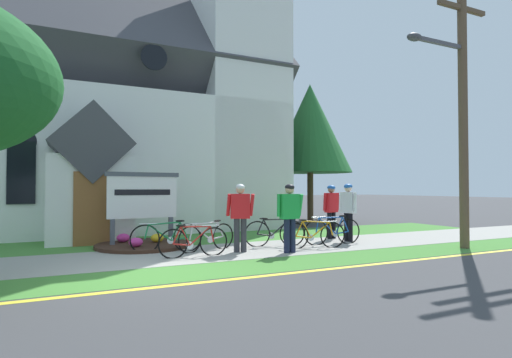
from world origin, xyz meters
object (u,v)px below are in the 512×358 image
Objects in this scene: bicycle_silver at (193,242)px; roadside_conifer at (310,128)px; utility_pole at (460,88)px; bicycle_blue at (207,237)px; cyclist_in_blue_jersey at (348,207)px; bicycle_red at (333,231)px; bicycle_green at (275,233)px; bicycle_black at (167,237)px; bicycle_yellow at (314,235)px; cyclist_in_red_jersey at (240,212)px; cyclist_in_orange_jersey at (290,212)px; church_sign at (143,198)px; cyclist_in_yellow_jersey at (331,207)px.

roadside_conifer is (8.08, 7.35, 4.21)m from bicycle_silver.
bicycle_blue is at bearing 157.99° from utility_pole.
bicycle_blue is 0.96× the size of cyclist_in_blue_jersey.
bicycle_red reaches higher than bicycle_blue.
bicycle_green is 1.96m from bicycle_blue.
bicycle_red is 4.71m from bicycle_black.
bicycle_red is 1.74m from bicycle_green.
bicycle_yellow is at bearing -156.58° from bicycle_red.
bicycle_red is 1.03× the size of cyclist_in_red_jersey.
cyclist_in_red_jersey reaches higher than bicycle_black.
cyclist_in_orange_jersey is 2.90m from cyclist_in_blue_jersey.
church_sign is 1.16× the size of bicycle_black.
cyclist_in_red_jersey reaches higher than bicycle_green.
church_sign is 1.20× the size of bicycle_yellow.
cyclist_in_orange_jersey is (-1.00, -0.40, 0.65)m from bicycle_yellow.
bicycle_red is at bearing -13.46° from bicycle_green.
cyclist_in_red_jersey is at bearing -47.18° from church_sign.
bicycle_green is at bearing -164.68° from cyclist_in_yellow_jersey.
bicycle_red is 0.26× the size of roadside_conifer.
bicycle_yellow is 2.88m from bicycle_blue.
church_sign reaches higher than cyclist_in_red_jersey.
cyclist_in_blue_jersey is at bearing 21.76° from bicycle_yellow.
roadside_conifer is at bearing 29.41° from church_sign.
bicycle_green is 0.98× the size of cyclist_in_orange_jersey.
cyclist_in_orange_jersey is (2.76, -1.46, 0.64)m from bicycle_black.
church_sign is at bearing 157.88° from bicycle_red.
utility_pole reaches higher than cyclist_in_blue_jersey.
cyclist_in_blue_jersey is (4.45, -0.16, 0.68)m from bicycle_blue.
bicycle_blue is (0.60, 0.76, -0.00)m from bicycle_silver.
church_sign is at bearing 108.28° from bicycle_silver.
roadside_conifer is (7.49, 6.59, 4.21)m from bicycle_blue.
bicycle_black reaches higher than bicycle_silver.
bicycle_silver is at bearing 165.43° from utility_pole.
bicycle_black is at bearing 164.36° from bicycle_yellow.
bicycle_yellow is 1.02× the size of bicycle_blue.
cyclist_in_orange_jersey is at bearing -35.28° from bicycle_blue.
utility_pole is (1.91, -2.41, 3.33)m from cyclist_in_blue_jersey.
church_sign is 1.20× the size of cyclist_in_red_jersey.
church_sign is 2.33m from bicycle_blue.
cyclist_in_blue_jersey is (0.80, 0.29, 0.66)m from bicycle_red.
cyclist_in_yellow_jersey is at bearing 55.43° from bicycle_red.
cyclist_in_orange_jersey is 5.85m from utility_pole.
cyclist_in_blue_jersey reaches higher than bicycle_silver.
utility_pole reaches higher than bicycle_green.
bicycle_red is at bearing 23.42° from bicycle_yellow.
cyclist_in_red_jersey is 1.00× the size of cyclist_in_yellow_jersey.
church_sign reaches higher than cyclist_in_yellow_jersey.
bicycle_silver is 0.25× the size of roadside_conifer.
cyclist_in_red_jersey is at bearing -173.18° from cyclist_in_blue_jersey.
bicycle_red is 1.44m from cyclist_in_yellow_jersey.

